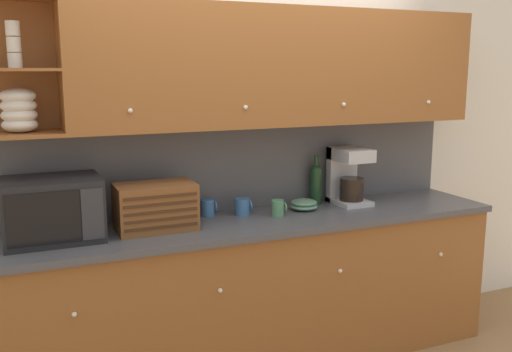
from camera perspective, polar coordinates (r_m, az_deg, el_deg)
ground_plane at (r=4.07m, az=-1.20°, el=-16.22°), size 24.00×24.00×0.00m
wall_back at (r=3.70m, az=-1.46°, el=2.26°), size 5.46×0.06×2.60m
counter_unit at (r=3.63m, az=0.57°, el=-11.46°), size 3.08×0.61×0.94m
backsplash_panel at (r=3.68m, az=-1.24°, el=0.94°), size 3.06×0.01×0.55m
upper_cabinets at (r=3.55m, az=1.99°, el=10.78°), size 3.06×0.34×0.71m
microwave at (r=3.20m, az=-19.69°, el=-3.15°), size 0.50×0.39×0.33m
bread_box at (r=3.26m, az=-10.01°, el=-3.05°), size 0.44×0.26×0.27m
mug_patterned_third at (r=3.55m, az=-4.82°, el=-3.15°), size 0.10×0.08×0.10m
mug_blue_second at (r=3.55m, az=-1.35°, el=-3.07°), size 0.10×0.09×0.10m
mug at (r=3.53m, az=2.23°, el=-3.21°), size 0.09×0.08×0.10m
bowl_stack_on_counter at (r=3.70m, az=4.80°, el=-2.85°), size 0.18×0.18×0.07m
wine_bottle at (r=3.86m, az=6.01°, el=-0.59°), size 0.08×0.08×0.33m
coffee_maker at (r=3.89m, az=9.18°, el=0.13°), size 0.21×0.28×0.38m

